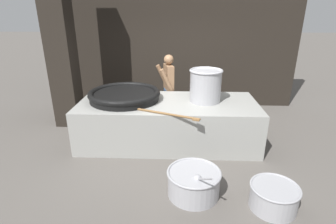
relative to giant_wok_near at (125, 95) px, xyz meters
The scene contains 10 objects.
ground_plane 1.33m from the giant_wok_near, ahead, with size 60.00×60.00×0.00m, color #56514C.
back_wall 2.78m from the giant_wok_near, 69.15° to the left, with size 6.83×0.24×4.35m, color black.
support_pillar 2.09m from the giant_wok_near, 153.19° to the left, with size 0.54×0.54×4.35m, color black.
hearth_platform 1.05m from the giant_wok_near, ahead, with size 3.56×1.49×0.87m.
giant_wok_near is the anchor object (origin of this frame).
stock_pot 1.65m from the giant_wok_near, ahead, with size 0.66×0.66×0.64m.
stirring_paddle 1.12m from the giant_wok_near, 43.64° to the right, with size 1.45×0.65×0.04m.
cook 1.31m from the giant_wok_near, 49.31° to the left, with size 0.47×0.65×1.64m.
prep_bowl_vegetables 2.38m from the giant_wok_near, 53.44° to the right, with size 0.80×1.02×0.72m.
prep_bowl_meat 3.28m from the giant_wok_near, 40.15° to the right, with size 0.67×0.67×0.35m.
Camera 1 is at (0.20, -4.96, 2.58)m, focal length 28.00 mm.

